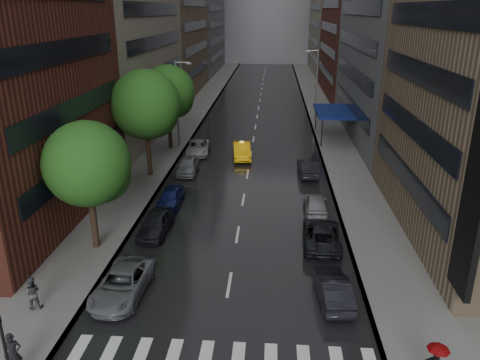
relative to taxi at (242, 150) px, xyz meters
name	(u,v)px	position (x,y,z in m)	size (l,w,h in m)	color
ground	(221,333)	(0.85, -26.86, -0.78)	(220.00, 220.00, 0.00)	gray
road	(258,111)	(0.85, 23.14, -0.78)	(14.00, 140.00, 0.01)	black
sidewalk_left	(197,109)	(-8.15, 23.14, -0.71)	(4.00, 140.00, 0.15)	gray
sidewalk_right	(320,111)	(9.85, 23.14, -0.71)	(4.00, 140.00, 0.15)	gray
buildings_right	(363,1)	(15.85, 29.84, 14.25)	(8.05, 109.10, 36.00)	#937A5B
building_far	(267,1)	(0.85, 91.14, 15.22)	(40.00, 14.00, 32.00)	slate
tree_near	(87,164)	(-7.75, -19.37, 4.75)	(5.07, 5.07, 8.09)	#382619
tree_mid	(145,105)	(-7.75, -6.04, 5.65)	(5.89, 5.89, 9.39)	#382619
tree_far	(168,92)	(-7.75, 2.63, 5.24)	(5.52, 5.52, 8.80)	#382619
taxi	(242,150)	(0.00, 0.00, 0.00)	(1.65, 4.74, 1.56)	#FDB40D
parked_cars_left	(172,194)	(-4.55, -11.81, -0.08)	(2.60, 30.41, 1.48)	slate
parked_cars_right	(318,216)	(6.25, -15.01, -0.08)	(2.55, 23.65, 1.46)	black
ped_bag_walker	(13,355)	(-7.14, -30.10, 0.27)	(0.80, 0.70, 1.85)	black
ped_black_umbrella	(31,287)	(-8.53, -25.84, 0.60)	(1.01, 0.98, 2.09)	#424246
traffic_light	(5,347)	(-6.75, -31.06, 1.45)	(0.18, 0.15, 3.45)	black
street_lamp_left	(178,102)	(-6.87, 3.14, 4.11)	(1.74, 0.22, 9.00)	gray
street_lamp_right	(316,83)	(8.57, 18.14, 4.11)	(1.74, 0.22, 9.00)	gray
awning	(334,112)	(9.83, 8.14, 2.35)	(4.00, 8.00, 3.12)	navy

